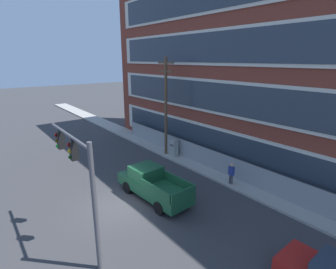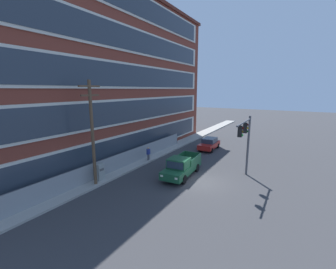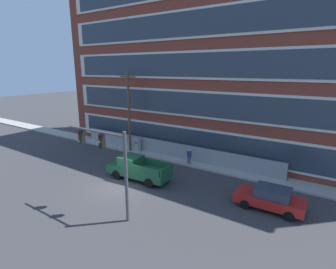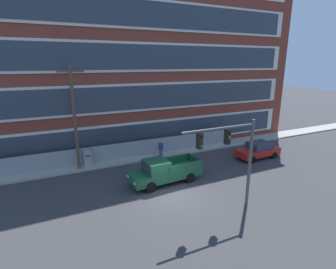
{
  "view_description": "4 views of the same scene",
  "coord_description": "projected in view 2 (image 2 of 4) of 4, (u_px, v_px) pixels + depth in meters",
  "views": [
    {
      "loc": [
        12.93,
        -6.29,
        8.63
      ],
      "look_at": [
        -1.62,
        5.0,
        3.29
      ],
      "focal_mm": 28.0,
      "sensor_mm": 36.0,
      "label": 1
    },
    {
      "loc": [
        -17.59,
        -6.78,
        8.05
      ],
      "look_at": [
        1.32,
        4.26,
        3.64
      ],
      "focal_mm": 24.0,
      "sensor_mm": 36.0,
      "label": 2
    },
    {
      "loc": [
        13.94,
        -13.59,
        9.16
      ],
      "look_at": [
        2.56,
        3.53,
        3.95
      ],
      "focal_mm": 28.0,
      "sensor_mm": 36.0,
      "label": 3
    },
    {
      "loc": [
        -7.36,
        -14.61,
        8.97
      ],
      "look_at": [
        2.08,
        5.16,
        2.93
      ],
      "focal_mm": 28.0,
      "sensor_mm": 36.0,
      "label": 4
    }
  ],
  "objects": [
    {
      "name": "pickup_truck_dark_green",
      "position": [
        182.0,
        167.0,
        21.03
      ],
      "size": [
        5.7,
        2.27,
        1.94
      ],
      "color": "#194C2D",
      "rests_on": "ground"
    },
    {
      "name": "chain_link_fence",
      "position": [
        123.0,
        160.0,
        23.1
      ],
      "size": [
        23.8,
        0.06,
        1.71
      ],
      "color": "gray",
      "rests_on": "ground"
    },
    {
      "name": "pedestrian_near_cabinet",
      "position": [
        148.0,
        153.0,
        25.37
      ],
      "size": [
        0.43,
        0.29,
        1.69
      ],
      "color": "#4C4C51",
      "rests_on": "ground"
    },
    {
      "name": "ground_plane",
      "position": [
        202.0,
        182.0,
        19.83
      ],
      "size": [
        160.0,
        160.0,
        0.0
      ],
      "primitive_type": "plane",
      "color": "#38383A"
    },
    {
      "name": "electrical_cabinet",
      "position": [
        100.0,
        173.0,
        19.8
      ],
      "size": [
        0.67,
        0.51,
        1.66
      ],
      "color": "#939993",
      "rests_on": "ground"
    },
    {
      "name": "sedan_red",
      "position": [
        209.0,
        144.0,
        30.51
      ],
      "size": [
        4.43,
        1.96,
        1.56
      ],
      "color": "#AD1E19",
      "rests_on": "ground"
    },
    {
      "name": "utility_pole_near_corner",
      "position": [
        92.0,
        130.0,
        18.2
      ],
      "size": [
        2.04,
        0.26,
        8.8
      ],
      "color": "brown",
      "rests_on": "ground"
    },
    {
      "name": "brick_mill_building",
      "position": [
        105.0,
        77.0,
        26.23
      ],
      "size": [
        36.56,
        8.66,
        18.94
      ],
      "color": "brown",
      "rests_on": "ground"
    },
    {
      "name": "traffic_signal_mast",
      "position": [
        246.0,
        136.0,
        19.64
      ],
      "size": [
        5.01,
        0.43,
        5.68
      ],
      "color": "#4C4C51",
      "rests_on": "ground"
    },
    {
      "name": "sidewalk_building_side",
      "position": [
        130.0,
        166.0,
        23.85
      ],
      "size": [
        80.0,
        2.15,
        0.16
      ],
      "primitive_type": "cube",
      "color": "#9E9B93",
      "rests_on": "ground"
    }
  ]
}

